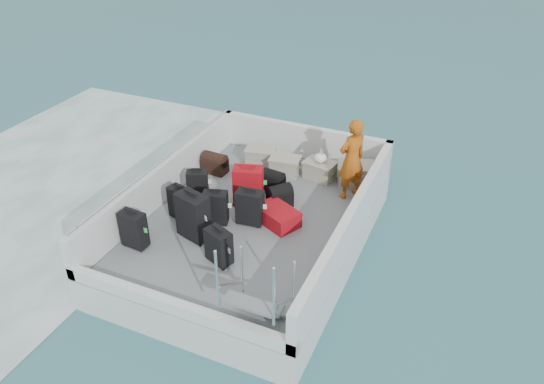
{
  "coord_description": "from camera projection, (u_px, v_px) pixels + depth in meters",
  "views": [
    {
      "loc": [
        3.33,
        -6.68,
        5.85
      ],
      "look_at": [
        0.21,
        0.36,
        1.0
      ],
      "focal_mm": 35.0,
      "sensor_mm": 36.0,
      "label": 1
    }
  ],
  "objects": [
    {
      "name": "suitcase_4",
      "position": [
        216.0,
        208.0,
        8.82
      ],
      "size": [
        0.46,
        0.35,
        0.6
      ],
      "primitive_type": "cube",
      "rotation": [
        0.0,
        0.0,
        0.3
      ],
      "color": "black",
      "rests_on": "deck"
    },
    {
      "name": "duffel_2",
      "position": [
        280.0,
        198.0,
        9.34
      ],
      "size": [
        0.5,
        0.51,
        0.32
      ],
      "primitive_type": null,
      "rotation": [
        0.0,
        0.0,
        0.87
      ],
      "color": "black",
      "rests_on": "deck"
    },
    {
      "name": "suitcase_8",
      "position": [
        278.0,
        216.0,
        8.9
      ],
      "size": [
        0.85,
        0.74,
        0.28
      ],
      "primitive_type": "cube",
      "rotation": [
        0.0,
        0.0,
        1.12
      ],
      "color": "maroon",
      "rests_on": "deck"
    },
    {
      "name": "suitcase_3",
      "position": [
        193.0,
        217.0,
        8.44
      ],
      "size": [
        0.59,
        0.44,
        0.8
      ],
      "primitive_type": "cube",
      "rotation": [
        0.0,
        0.0,
        -0.28
      ],
      "color": "black",
      "rests_on": "deck"
    },
    {
      "name": "suitcase_2",
      "position": [
        198.0,
        185.0,
        9.51
      ],
      "size": [
        0.42,
        0.35,
        0.53
      ],
      "primitive_type": "cube",
      "rotation": [
        0.0,
        0.0,
        0.42
      ],
      "color": "black",
      "rests_on": "deck"
    },
    {
      "name": "crate_2",
      "position": [
        320.0,
        171.0,
        10.14
      ],
      "size": [
        0.6,
        0.47,
        0.33
      ],
      "primitive_type": "cube",
      "rotation": [
        0.0,
        0.0,
        -0.18
      ],
      "color": "#A59F90",
      "rests_on": "deck"
    },
    {
      "name": "deck_fittings",
      "position": [
        263.0,
        215.0,
        8.53
      ],
      "size": [
        3.6,
        5.0,
        0.9
      ],
      "color": "silver",
      "rests_on": "deck"
    },
    {
      "name": "suitcase_7",
      "position": [
        250.0,
        208.0,
        8.81
      ],
      "size": [
        0.47,
        0.3,
        0.62
      ],
      "primitive_type": "cube",
      "rotation": [
        0.0,
        0.0,
        0.1
      ],
      "color": "black",
      "rests_on": "deck"
    },
    {
      "name": "crate_3",
      "position": [
        355.0,
        175.0,
        9.97
      ],
      "size": [
        0.74,
        0.62,
        0.38
      ],
      "primitive_type": "cube",
      "rotation": [
        0.0,
        0.0,
        0.33
      ],
      "color": "#A59F90",
      "rests_on": "deck"
    },
    {
      "name": "deck",
      "position": [
        252.0,
        219.0,
        9.1
      ],
      "size": [
        3.3,
        4.7,
        0.02
      ],
      "primitive_type": "cube",
      "color": "slate",
      "rests_on": "ferry_hull"
    },
    {
      "name": "yellow_bag",
      "position": [
        344.0,
        173.0,
        10.19
      ],
      "size": [
        0.28,
        0.26,
        0.22
      ],
      "primitive_type": "ellipsoid",
      "color": "gold",
      "rests_on": "deck"
    },
    {
      "name": "ferry_hull",
      "position": [
        253.0,
        233.0,
        9.26
      ],
      "size": [
        3.6,
        5.0,
        0.6
      ],
      "primitive_type": "cube",
      "color": "silver",
      "rests_on": "ground"
    },
    {
      "name": "passenger",
      "position": [
        352.0,
        159.0,
        9.3
      ],
      "size": [
        0.62,
        0.66,
        1.51
      ],
      "primitive_type": "imported",
      "rotation": [
        0.0,
        0.0,
        -2.21
      ],
      "color": "orange",
      "rests_on": "deck"
    },
    {
      "name": "suitcase_0",
      "position": [
        134.0,
        230.0,
        8.27
      ],
      "size": [
        0.42,
        0.25,
        0.63
      ],
      "primitive_type": "cube",
      "rotation": [
        0.0,
        0.0,
        -0.06
      ],
      "color": "black",
      "rests_on": "deck"
    },
    {
      "name": "crate_0",
      "position": [
        261.0,
        157.0,
        10.61
      ],
      "size": [
        0.63,
        0.5,
        0.34
      ],
      "primitive_type": "cube",
      "rotation": [
        0.0,
        0.0,
        0.22
      ],
      "color": "#A59F90",
      "rests_on": "deck"
    },
    {
      "name": "duffel_0",
      "position": [
        215.0,
        165.0,
        10.35
      ],
      "size": [
        0.48,
        0.32,
        0.32
      ],
      "primitive_type": null,
      "rotation": [
        0.0,
        0.0,
        -0.05
      ],
      "color": "black",
      "rests_on": "deck"
    },
    {
      "name": "suitcase_6",
      "position": [
        219.0,
        247.0,
        7.96
      ],
      "size": [
        0.48,
        0.39,
        0.58
      ],
      "primitive_type": "cube",
      "rotation": [
        0.0,
        0.0,
        -0.4
      ],
      "color": "black",
      "rests_on": "deck"
    },
    {
      "name": "ground",
      "position": [
        253.0,
        247.0,
        9.42
      ],
      "size": [
        160.0,
        160.0,
        0.0
      ],
      "primitive_type": "plane",
      "color": "#174653",
      "rests_on": "ground"
    },
    {
      "name": "white_bag",
      "position": [
        320.0,
        159.0,
        10.01
      ],
      "size": [
        0.24,
        0.24,
        0.18
      ],
      "primitive_type": "ellipsoid",
      "color": "white",
      "rests_on": "crate_2"
    },
    {
      "name": "suitcase_1",
      "position": [
        180.0,
        203.0,
        8.95
      ],
      "size": [
        0.44,
        0.32,
        0.59
      ],
      "primitive_type": "cube",
      "rotation": [
        0.0,
        0.0,
        -0.27
      ],
      "color": "black",
      "rests_on": "deck"
    },
    {
      "name": "wake_foam",
      "position": [
        46.0,
        189.0,
        11.07
      ],
      "size": [
        10.0,
        10.0,
        0.0
      ],
      "primitive_type": "plane",
      "color": "white",
      "rests_on": "ground"
    },
    {
      "name": "crate_1",
      "position": [
        285.0,
        166.0,
        10.29
      ],
      "size": [
        0.58,
        0.43,
        0.33
      ],
      "primitive_type": "cube",
      "rotation": [
        0.0,
        0.0,
        0.11
      ],
      "color": "#A59F90",
      "rests_on": "deck"
    },
    {
      "name": "duffel_1",
      "position": [
        273.0,
        183.0,
        9.78
      ],
      "size": [
        0.44,
        0.35,
        0.32
      ],
      "primitive_type": null,
      "rotation": [
        0.0,
        0.0,
        -0.13
      ],
      "color": "black",
      "rests_on": "deck"
    },
    {
      "name": "suitcase_5",
      "position": [
        248.0,
        186.0,
        9.31
      ],
      "size": [
        0.59,
        0.46,
        0.71
      ],
      "primitive_type": "cube",
      "rotation": [
        0.0,
        0.0,
        0.32
      ],
      "color": "maroon",
      "rests_on": "deck"
    }
  ]
}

